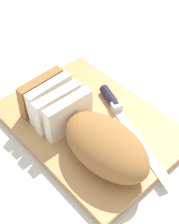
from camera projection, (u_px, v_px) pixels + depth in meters
name	position (u px, v px, depth m)	size (l,w,h in m)	color
ground_plane	(90.00, 127.00, 0.71)	(3.00, 3.00, 0.00)	beige
cutting_board	(90.00, 124.00, 0.70)	(0.39, 0.28, 0.02)	tan
bread_loaf	(89.00, 132.00, 0.62)	(0.32, 0.12, 0.09)	#996633
bread_knife	(117.00, 108.00, 0.71)	(0.27, 0.11, 0.02)	silver
crumb_near_knife	(72.00, 138.00, 0.66)	(0.00, 0.00, 0.00)	#996633
crumb_near_loaf	(121.00, 134.00, 0.66)	(0.01, 0.01, 0.01)	#996633
crumb_stray_left	(74.00, 122.00, 0.69)	(0.00, 0.00, 0.00)	#996633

